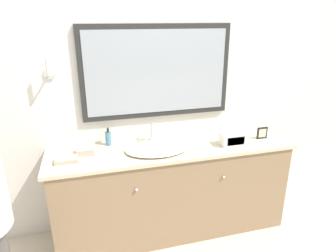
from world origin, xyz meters
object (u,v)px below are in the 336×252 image
at_px(soap_bottle, 108,138).
at_px(appliance_box, 233,139).
at_px(sink_basin, 157,148).
at_px(picture_frame, 262,133).

distance_m(soap_bottle, appliance_box, 1.11).
xyz_separation_m(soap_bottle, appliance_box, (1.07, -0.29, -0.01)).
bearing_deg(soap_bottle, appliance_box, -15.04).
bearing_deg(soap_bottle, sink_basin, -28.93).
distance_m(appliance_box, picture_frame, 0.33).
bearing_deg(picture_frame, sink_basin, 179.10).
xyz_separation_m(sink_basin, picture_frame, (1.01, -0.02, 0.04)).
relative_size(sink_basin, appliance_box, 2.43).
bearing_deg(appliance_box, picture_frame, 9.64).
distance_m(sink_basin, soap_bottle, 0.45).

